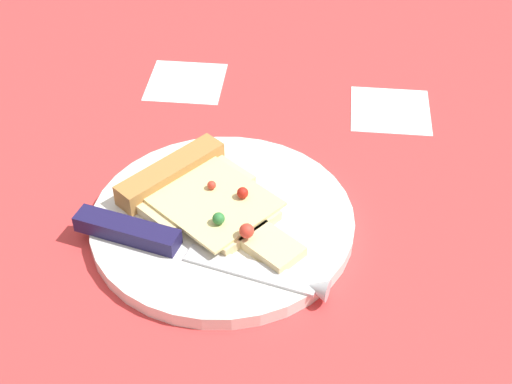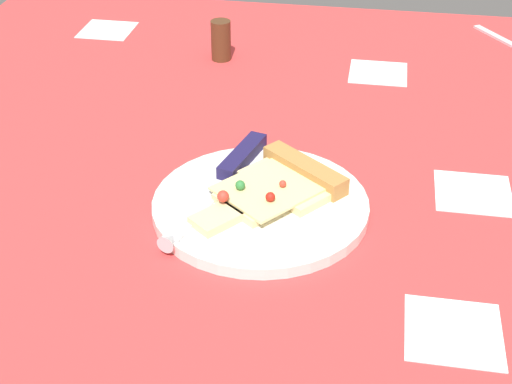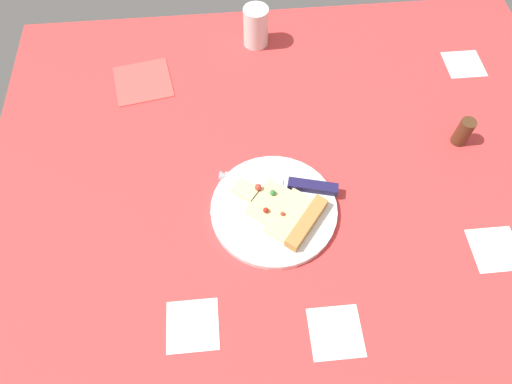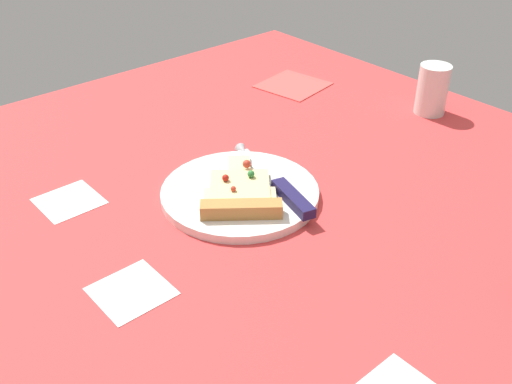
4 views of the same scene
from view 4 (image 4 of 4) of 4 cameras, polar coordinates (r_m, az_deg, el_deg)
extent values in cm
cube|color=#D13838|center=(90.19, -0.81, -3.49)|extent=(128.83, 128.83, 3.00)
cube|color=white|center=(98.02, -17.37, -0.91)|extent=(9.00, 9.00, 0.20)
cube|color=white|center=(78.79, -11.77, -9.32)|extent=(9.00, 9.00, 0.20)
cylinder|color=white|center=(94.26, -1.55, -0.10)|extent=(24.89, 24.89, 1.40)
cube|color=beige|center=(90.26, -1.53, -0.83)|extent=(11.58, 12.33, 1.00)
cube|color=beige|center=(94.89, -1.57, 1.00)|extent=(8.88, 9.12, 1.00)
cube|color=beige|center=(99.18, -1.60, 2.52)|extent=(6.31, 6.07, 1.00)
cube|color=#EDD88C|center=(92.42, -1.55, 0.53)|extent=(13.56, 13.44, 0.30)
cube|color=#B27A3D|center=(87.43, -1.51, -1.59)|extent=(9.57, 10.97, 2.20)
sphere|color=red|center=(90.85, -2.18, 0.32)|extent=(0.84, 0.84, 0.84)
sphere|color=red|center=(96.72, -0.89, 2.69)|extent=(1.35, 1.35, 1.35)
sphere|color=#2D7A38|center=(94.20, -0.48, 1.73)|extent=(1.15, 1.15, 1.15)
sphere|color=#B21E14|center=(93.35, -2.92, 1.36)|extent=(1.10, 1.10, 1.10)
cube|color=silver|center=(99.72, 0.15, 2.48)|extent=(12.12, 4.97, 0.30)
cone|color=silver|center=(104.43, -1.32, 3.97)|extent=(2.44, 2.44, 2.00)
cube|color=#1E1947|center=(90.40, 3.54, -0.60)|extent=(10.23, 4.66, 1.60)
cylinder|color=silver|center=(124.89, 16.47, 9.35)|extent=(6.13, 6.13, 9.92)
cube|color=#E54C47|center=(134.83, 3.55, 10.18)|extent=(15.05, 15.05, 0.40)
camera|label=1|loc=(1.22, 16.49, 30.34)|focal=52.03mm
camera|label=2|loc=(1.37, -28.29, 28.44)|focal=52.39mm
camera|label=3|loc=(0.74, -49.77, 46.13)|focal=31.75mm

